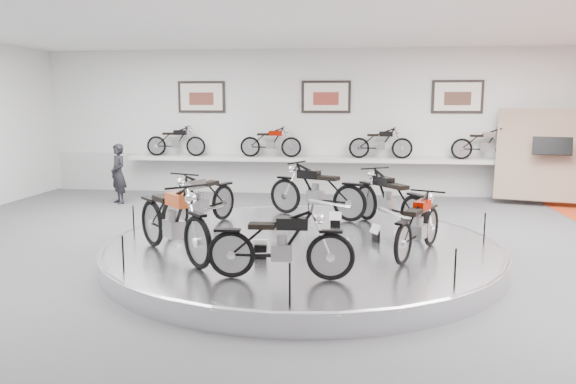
# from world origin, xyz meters

# --- Properties ---
(floor) EXTENTS (16.00, 16.00, 0.00)m
(floor) POSITION_xyz_m (0.00, 0.00, 0.00)
(floor) COLOR #535355
(floor) RESTS_ON ground
(ceiling) EXTENTS (16.00, 16.00, 0.00)m
(ceiling) POSITION_xyz_m (0.00, 0.00, 4.00)
(ceiling) COLOR white
(ceiling) RESTS_ON wall_back
(wall_back) EXTENTS (16.00, 0.00, 16.00)m
(wall_back) POSITION_xyz_m (0.00, 7.00, 2.00)
(wall_back) COLOR silver
(wall_back) RESTS_ON floor
(wall_front) EXTENTS (16.00, 0.00, 16.00)m
(wall_front) POSITION_xyz_m (0.00, -7.00, 2.00)
(wall_front) COLOR silver
(wall_front) RESTS_ON floor
(dado_band) EXTENTS (15.68, 0.04, 1.10)m
(dado_band) POSITION_xyz_m (0.00, 6.98, 0.55)
(dado_band) COLOR #BCBCBA
(dado_band) RESTS_ON floor
(display_platform) EXTENTS (6.40, 6.40, 0.30)m
(display_platform) POSITION_xyz_m (0.00, 0.30, 0.15)
(display_platform) COLOR silver
(display_platform) RESTS_ON floor
(platform_rim) EXTENTS (6.40, 6.40, 0.10)m
(platform_rim) POSITION_xyz_m (0.00, 0.30, 0.27)
(platform_rim) COLOR #B2B2BA
(platform_rim) RESTS_ON display_platform
(shelf) EXTENTS (11.00, 0.55, 0.10)m
(shelf) POSITION_xyz_m (0.00, 6.70, 1.00)
(shelf) COLOR silver
(shelf) RESTS_ON wall_back
(poster_left) EXTENTS (1.35, 0.06, 0.88)m
(poster_left) POSITION_xyz_m (-3.50, 6.96, 2.70)
(poster_left) COLOR #EFE4D0
(poster_left) RESTS_ON wall_back
(poster_center) EXTENTS (1.35, 0.06, 0.88)m
(poster_center) POSITION_xyz_m (0.00, 6.96, 2.70)
(poster_center) COLOR #EFE4D0
(poster_center) RESTS_ON wall_back
(poster_right) EXTENTS (1.35, 0.06, 0.88)m
(poster_right) POSITION_xyz_m (3.50, 6.96, 2.70)
(poster_right) COLOR #EFE4D0
(poster_right) RESTS_ON wall_back
(display_panel) EXTENTS (2.56, 1.52, 2.30)m
(display_panel) POSITION_xyz_m (5.60, 6.10, 1.25)
(display_panel) COLOR #8F6F5C
(display_panel) RESTS_ON floor
(shelf_bike_a) EXTENTS (1.22, 0.43, 0.73)m
(shelf_bike_a) POSITION_xyz_m (-4.20, 6.70, 1.42)
(shelf_bike_a) COLOR black
(shelf_bike_a) RESTS_ON shelf
(shelf_bike_b) EXTENTS (1.22, 0.43, 0.73)m
(shelf_bike_b) POSITION_xyz_m (-1.50, 6.70, 1.42)
(shelf_bike_b) COLOR #7C0C00
(shelf_bike_b) RESTS_ON shelf
(shelf_bike_c) EXTENTS (1.22, 0.43, 0.73)m
(shelf_bike_c) POSITION_xyz_m (1.50, 6.70, 1.42)
(shelf_bike_c) COLOR black
(shelf_bike_c) RESTS_ON shelf
(shelf_bike_d) EXTENTS (1.22, 0.43, 0.73)m
(shelf_bike_d) POSITION_xyz_m (4.20, 6.70, 1.42)
(shelf_bike_d) COLOR #A9A9AD
(shelf_bike_d) RESTS_ON shelf
(bike_a) EXTENTS (1.52, 1.86, 1.06)m
(bike_a) POSITION_xyz_m (1.45, 1.55, 0.83)
(bike_a) COLOR black
(bike_a) RESTS_ON display_platform
(bike_b) EXTENTS (1.95, 1.41, 1.09)m
(bike_b) POSITION_xyz_m (0.09, 2.28, 0.84)
(bike_b) COLOR black
(bike_b) RESTS_ON display_platform
(bike_c) EXTENTS (1.24, 1.88, 1.04)m
(bike_c) POSITION_xyz_m (-1.94, 1.16, 0.82)
(bike_c) COLOR #A9A9AD
(bike_c) RESTS_ON display_platform
(bike_d) EXTENTS (1.81, 1.85, 1.13)m
(bike_d) POSITION_xyz_m (-1.79, -0.84, 0.86)
(bike_d) COLOR #B54319
(bike_d) RESTS_ON display_platform
(bike_e) EXTENTS (1.63, 0.62, 0.95)m
(bike_e) POSITION_xyz_m (-0.08, -1.70, 0.77)
(bike_e) COLOR black
(bike_e) RESTS_ON display_platform
(bike_f) EXTENTS (1.17, 1.67, 0.93)m
(bike_f) POSITION_xyz_m (1.79, -0.30, 0.77)
(bike_f) COLOR #7C0C00
(bike_f) RESTS_ON display_platform
(visitor) EXTENTS (0.65, 0.65, 1.52)m
(visitor) POSITION_xyz_m (-5.13, 4.88, 0.76)
(visitor) COLOR black
(visitor) RESTS_ON floor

